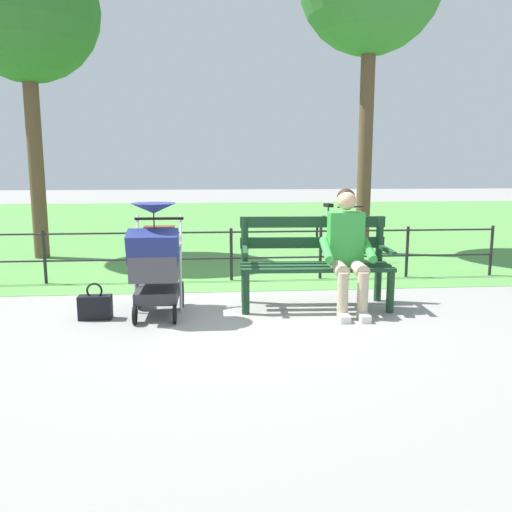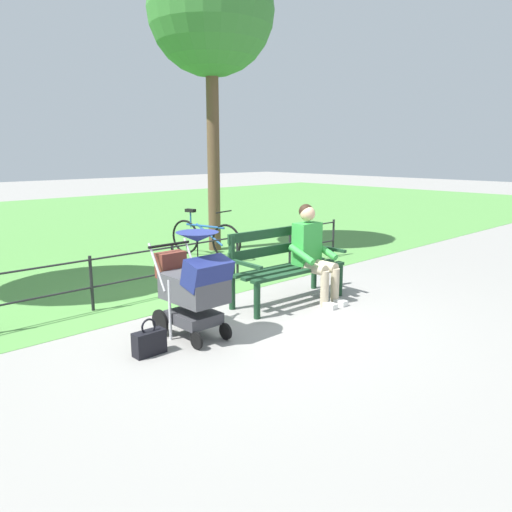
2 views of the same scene
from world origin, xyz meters
name	(u,v)px [view 1 (image 1 of 2)]	position (x,y,z in m)	size (l,w,h in m)	color
ground_plane	(237,310)	(0.00, 0.00, 0.00)	(60.00, 60.00, 0.00)	gray
grass_lawn	(220,223)	(0.00, -8.80, 0.00)	(40.00, 16.00, 0.01)	#518E42
park_bench	(314,258)	(-0.84, -0.11, 0.53)	(1.62, 0.67, 0.96)	#193D23
person_on_bench	(347,247)	(-1.14, 0.11, 0.68)	(0.55, 0.74, 1.28)	tan
stroller	(156,258)	(0.82, 0.15, 0.59)	(0.52, 0.89, 1.15)	black
handbag	(95,307)	(1.42, 0.21, 0.13)	(0.32, 0.14, 0.37)	black
park_fence	(251,249)	(-0.27, -1.46, 0.42)	(7.23, 0.04, 0.70)	black
tree_behind_fence	(25,9)	(3.07, -3.50, 3.90)	(2.27, 2.27, 5.07)	brown
bicycle	(337,236)	(-1.82, -3.09, 0.36)	(0.51, 1.63, 0.89)	black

